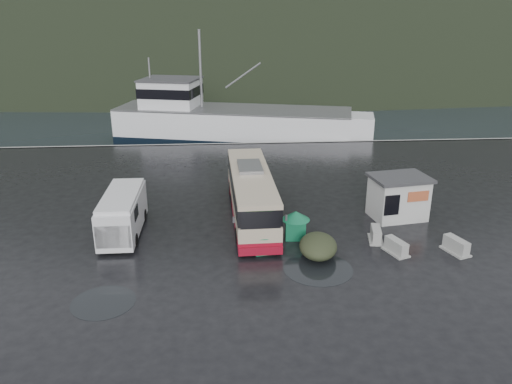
{
  "coord_description": "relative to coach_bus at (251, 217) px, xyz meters",
  "views": [
    {
      "loc": [
        -0.8,
        -25.2,
        11.87
      ],
      "look_at": [
        1.18,
        2.26,
        1.7
      ],
      "focal_mm": 35.0,
      "sensor_mm": 36.0,
      "label": 1
    }
  ],
  "objects": [
    {
      "name": "puddles",
      "position": [
        -1.08,
        -7.55,
        0.01
      ],
      "size": [
        12.83,
        5.3,
        0.01
      ],
      "color": "black",
      "rests_on": "ground"
    },
    {
      "name": "ticket_kiosk",
      "position": [
        8.74,
        -0.69,
        0.0
      ],
      "size": [
        3.69,
        3.02,
        2.6
      ],
      "primitive_type": null,
      "rotation": [
        0.0,
        0.0,
        0.16
      ],
      "color": "silver",
      "rests_on": "ground"
    },
    {
      "name": "dome_tent",
      "position": [
        3.07,
        -5.26,
        0.0
      ],
      "size": [
        2.34,
        2.97,
        1.06
      ],
      "primitive_type": null,
      "rotation": [
        0.0,
        0.0,
        -0.17
      ],
      "color": "#2F3620",
      "rests_on": "ground"
    },
    {
      "name": "ground",
      "position": [
        -0.92,
        -2.55,
        0.0
      ],
      "size": [
        160.0,
        160.0,
        0.0
      ],
      "primitive_type": "plane",
      "color": "black",
      "rests_on": "ground"
    },
    {
      "name": "fishing_trawler",
      "position": [
        -0.42,
        23.66,
        0.0
      ],
      "size": [
        29.28,
        13.08,
        11.45
      ],
      "primitive_type": null,
      "rotation": [
        0.0,
        0.0,
        -0.25
      ],
      "color": "white",
      "rests_on": "ground"
    },
    {
      "name": "jersey_barrier_c",
      "position": [
        7.13,
        -5.28,
        0.0
      ],
      "size": [
        1.2,
        1.64,
        0.74
      ],
      "primitive_type": null,
      "rotation": [
        0.0,
        0.0,
        0.35
      ],
      "color": "#999993",
      "rests_on": "ground"
    },
    {
      "name": "jersey_barrier_b",
      "position": [
        10.24,
        -5.42,
        0.0
      ],
      "size": [
        1.22,
        1.72,
        0.78
      ],
      "primitive_type": null,
      "rotation": [
        0.0,
        0.0,
        0.32
      ],
      "color": "#999993",
      "rests_on": "ground"
    },
    {
      "name": "harbor_water",
      "position": [
        -0.92,
        107.45,
        0.0
      ],
      "size": [
        300.0,
        180.0,
        0.02
      ],
      "primitive_type": "cube",
      "color": "black",
      "rests_on": "ground"
    },
    {
      "name": "white_van",
      "position": [
        -7.25,
        -1.82,
        0.0
      ],
      "size": [
        1.99,
        5.75,
        2.4
      ],
      "primitive_type": null,
      "rotation": [
        0.0,
        0.0,
        0.0
      ],
      "color": "white",
      "rests_on": "ground"
    },
    {
      "name": "quay_edge",
      "position": [
        -0.92,
        17.45,
        0.0
      ],
      "size": [
        160.0,
        0.6,
        1.5
      ],
      "primitive_type": "cube",
      "color": "#999993",
      "rests_on": "ground"
    },
    {
      "name": "jersey_barrier_a",
      "position": [
        6.53,
        -3.76,
        0.0
      ],
      "size": [
        1.01,
        1.59,
        0.74
      ],
      "primitive_type": null,
      "rotation": [
        0.0,
        0.0,
        -0.19
      ],
      "color": "#999993",
      "rests_on": "ground"
    },
    {
      "name": "waste_bin_right",
      "position": [
        0.31,
        -4.61,
        0.0
      ],
      "size": [
        1.21,
        1.21,
        1.43
      ],
      "primitive_type": null,
      "rotation": [
        0.0,
        0.0,
        0.2
      ],
      "color": "#136B44",
      "rests_on": "ground"
    },
    {
      "name": "waste_bin_left",
      "position": [
        2.23,
        -3.05,
        0.0
      ],
      "size": [
        1.22,
        1.22,
        1.56
      ],
      "primitive_type": null,
      "rotation": [
        0.0,
        0.0,
        -0.11
      ],
      "color": "#136B44",
      "rests_on": "ground"
    },
    {
      "name": "headland",
      "position": [
        9.08,
        247.45,
        0.0
      ],
      "size": [
        780.0,
        540.0,
        570.0
      ],
      "primitive_type": "ellipsoid",
      "color": "black",
      "rests_on": "ground"
    },
    {
      "name": "coach_bus",
      "position": [
        0.0,
        0.0,
        0.0
      ],
      "size": [
        3.02,
        10.83,
        3.04
      ],
      "primitive_type": null,
      "rotation": [
        0.0,
        0.0,
        0.03
      ],
      "color": "#BFAC90",
      "rests_on": "ground"
    }
  ]
}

